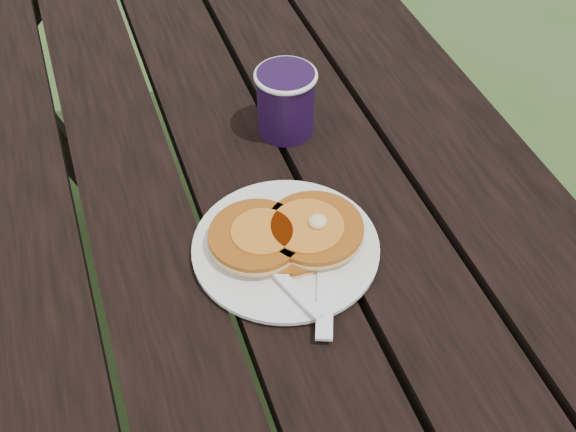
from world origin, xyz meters
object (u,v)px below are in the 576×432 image
object	(u,v)px
coffee_cup	(286,99)
pancake_stack	(287,234)
picnic_table	(229,271)
plate	(286,248)

from	to	relation	value
coffee_cup	pancake_stack	bearing A→B (deg)	-108.74
picnic_table	pancake_stack	distance (m)	0.50
picnic_table	pancake_stack	bearing A→B (deg)	-86.18
picnic_table	plate	bearing A→B (deg)	-87.14
plate	pancake_stack	distance (m)	0.02
picnic_table	plate	world-z (taller)	plate
pancake_stack	plate	bearing A→B (deg)	-125.16
plate	coffee_cup	xyz separation A→B (m)	(0.08, 0.23, 0.05)
picnic_table	pancake_stack	xyz separation A→B (m)	(0.02, -0.29, 0.41)
picnic_table	plate	size ratio (longest dim) A/B	7.69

